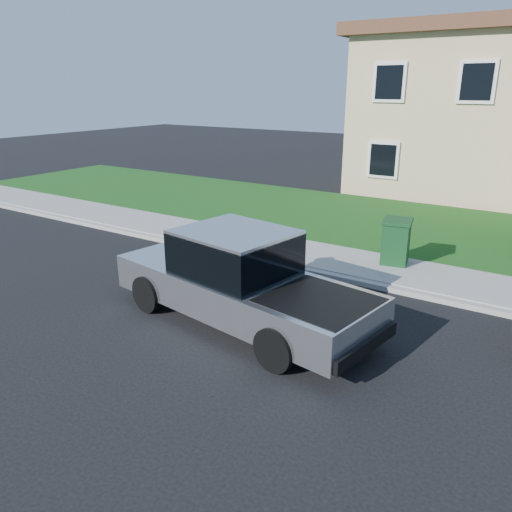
# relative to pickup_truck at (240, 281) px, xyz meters

# --- Properties ---
(ground) EXTENTS (80.00, 80.00, 0.00)m
(ground) POSITION_rel_pickup_truck_xyz_m (0.53, 0.25, -0.87)
(ground) COLOR black
(ground) RESTS_ON ground
(curb) EXTENTS (40.00, 0.20, 0.12)m
(curb) POSITION_rel_pickup_truck_xyz_m (1.53, 3.15, -0.81)
(curb) COLOR gray
(curb) RESTS_ON ground
(sidewalk) EXTENTS (40.00, 2.00, 0.15)m
(sidewalk) POSITION_rel_pickup_truck_xyz_m (1.53, 4.25, -0.79)
(sidewalk) COLOR gray
(sidewalk) RESTS_ON ground
(lawn) EXTENTS (40.00, 7.00, 0.10)m
(lawn) POSITION_rel_pickup_truck_xyz_m (1.53, 8.75, -0.82)
(lawn) COLOR #184012
(lawn) RESTS_ON ground
(house) EXTENTS (14.00, 11.30, 6.85)m
(house) POSITION_rel_pickup_truck_xyz_m (1.84, 16.63, 2.30)
(house) COLOR tan
(house) RESTS_ON ground
(pickup_truck) EXTENTS (5.90, 2.77, 1.86)m
(pickup_truck) POSITION_rel_pickup_truck_xyz_m (0.00, 0.00, 0.00)
(pickup_truck) COLOR black
(pickup_truck) RESTS_ON ground
(woman) EXTENTS (0.68, 0.56, 1.75)m
(woman) POSITION_rel_pickup_truck_xyz_m (-0.92, 1.26, -0.04)
(woman) COLOR tan
(woman) RESTS_ON ground
(trash_bin) EXTENTS (0.83, 0.91, 1.14)m
(trash_bin) POSITION_rel_pickup_truck_xyz_m (1.55, 4.72, -0.14)
(trash_bin) COLOR #103C19
(trash_bin) RESTS_ON sidewalk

